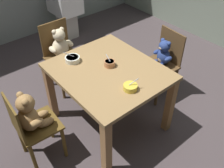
% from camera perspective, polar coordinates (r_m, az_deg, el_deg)
% --- Properties ---
extents(ground_plane, '(5.20, 5.20, 0.04)m').
position_cam_1_polar(ground_plane, '(3.06, -0.73, -8.47)').
color(ground_plane, '#483E40').
extents(dining_table, '(1.11, 0.97, 0.75)m').
position_cam_1_polar(dining_table, '(2.62, -0.84, 0.99)').
color(dining_table, olive).
rests_on(dining_table, ground_plane).
extents(teddy_chair_near_left, '(0.41, 0.41, 0.88)m').
position_cam_1_polar(teddy_chair_near_left, '(3.28, -11.29, 7.64)').
color(teddy_chair_near_left, brown).
rests_on(teddy_chair_near_left, ground_plane).
extents(teddy_chair_far_center, '(0.43, 0.40, 0.86)m').
position_cam_1_polar(teddy_chair_far_center, '(3.17, 11.28, 5.68)').
color(teddy_chair_far_center, brown).
rests_on(teddy_chair_far_center, ground_plane).
extents(teddy_chair_near_front, '(0.39, 0.40, 0.85)m').
position_cam_1_polar(teddy_chair_near_front, '(2.42, -17.79, -7.37)').
color(teddy_chair_near_front, brown).
rests_on(teddy_chair_near_front, ground_plane).
extents(porridge_bowl_white_near_left, '(0.16, 0.16, 0.13)m').
position_cam_1_polar(porridge_bowl_white_near_left, '(2.68, -8.86, 5.56)').
color(porridge_bowl_white_near_left, silver).
rests_on(porridge_bowl_white_near_left, dining_table).
extents(porridge_bowl_terracotta_center, '(0.12, 0.11, 0.11)m').
position_cam_1_polar(porridge_bowl_terracotta_center, '(2.58, -0.54, 4.66)').
color(porridge_bowl_terracotta_center, '#B9764C').
rests_on(porridge_bowl_terracotta_center, dining_table).
extents(porridge_bowl_yellow_near_right, '(0.13, 0.13, 0.12)m').
position_cam_1_polar(porridge_bowl_yellow_near_right, '(2.30, 4.14, -0.68)').
color(porridge_bowl_yellow_near_right, gold).
rests_on(porridge_bowl_yellow_near_right, dining_table).
extents(sink_basin, '(0.51, 0.42, 0.79)m').
position_cam_1_polar(sink_basin, '(4.51, -10.42, 16.34)').
color(sink_basin, '#B7B2A8').
rests_on(sink_basin, ground_plane).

